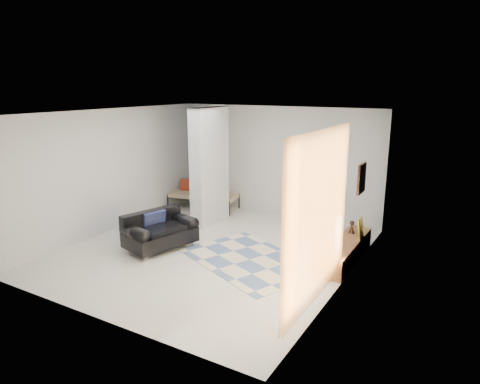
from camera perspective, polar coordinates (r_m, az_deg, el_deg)
The scene contains 17 objects.
floor at distance 8.87m, azimuth -3.80°, elevation -7.86°, with size 6.00×6.00×0.00m, color beige.
ceiling at distance 8.24m, azimuth -4.13°, elevation 10.51°, with size 6.00×6.00×0.00m, color white.
wall_back at distance 11.00m, azimuth 4.82°, elevation 4.06°, with size 6.00×6.00×0.00m, color #B6B8BB.
wall_front at distance 6.28m, azimuth -19.47°, elevation -4.44°, with size 6.00×6.00×0.00m, color #B6B8BB.
wall_left at distance 10.21m, azimuth -16.88°, elevation 2.71°, with size 6.00×6.00×0.00m, color #B6B8BB.
wall_right at distance 7.31m, azimuth 14.23°, elevation -1.49°, with size 6.00×6.00×0.00m, color #B6B8BB.
partition_column at distance 10.34m, azimuth -4.06°, elevation 3.42°, with size 0.35×1.20×2.80m, color #B3B9BB.
hallway_door at distance 12.07m, azimuth -4.35°, elevation 3.13°, with size 0.85×0.06×2.04m, color beige.
curtain at distance 6.26m, azimuth 10.60°, elevation -3.43°, with size 2.55×2.55×0.00m, color #FA9F41.
wall_art at distance 8.11m, azimuth 15.91°, elevation 1.74°, with size 0.04×0.45×0.55m, color #33180D.
media_console at distance 8.57m, azimuth 13.96°, elevation -7.59°, with size 0.45×2.05×0.80m.
loveseat at distance 9.06m, azimuth -10.79°, elevation -5.14°, with size 1.18×1.59×0.76m.
daybed at distance 11.72m, azimuth -4.96°, elevation -0.26°, with size 1.94×1.10×0.77m.
area_rug at distance 8.42m, azimuth 1.29°, elevation -9.02°, with size 2.64×1.76×0.01m, color beige.
cylinder_lamp at distance 7.92m, azimuth 12.95°, elevation -5.42°, with size 0.11×0.11×0.62m, color silver.
bronze_figurine at distance 8.92m, azimuth 14.67°, elevation -4.55°, with size 0.13×0.13×0.26m, color black, non-canonical shape.
vase at distance 8.14m, azimuth 12.98°, elevation -6.55°, with size 0.17×0.17×0.18m, color silver.
Camera 1 is at (4.62, -6.80, 3.31)m, focal length 32.00 mm.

